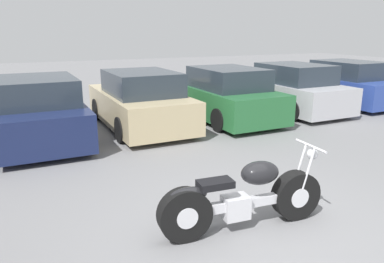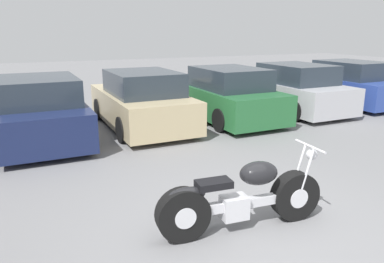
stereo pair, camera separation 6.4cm
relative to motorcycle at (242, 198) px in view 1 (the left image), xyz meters
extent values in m
plane|color=slate|center=(0.23, -0.23, -0.43)|extent=(60.00, 60.00, 0.00)
cylinder|color=black|center=(0.81, -0.08, -0.09)|extent=(0.69, 0.26, 0.67)
cylinder|color=silver|center=(0.81, -0.08, -0.09)|extent=(0.29, 0.24, 0.27)
cylinder|color=black|center=(-0.78, 0.07, -0.09)|extent=(0.69, 0.26, 0.67)
cylinder|color=silver|center=(-0.78, 0.07, -0.09)|extent=(0.29, 0.24, 0.27)
cube|color=silver|center=(0.02, 0.00, -0.08)|extent=(1.23, 0.22, 0.12)
cube|color=silver|center=(-0.10, 0.01, -0.11)|extent=(0.36, 0.27, 0.30)
ellipsoid|color=black|center=(0.24, -0.03, 0.31)|extent=(0.55, 0.40, 0.30)
cube|color=black|center=(-0.38, 0.03, 0.25)|extent=(0.46, 0.28, 0.09)
ellipsoid|color=black|center=(-0.73, 0.06, 0.16)|extent=(0.50, 0.24, 0.20)
cylinder|color=silver|center=(0.89, -0.18, 0.25)|extent=(0.22, 0.06, 0.70)
cylinder|color=silver|center=(0.91, 0.00, 0.25)|extent=(0.22, 0.06, 0.70)
cylinder|color=silver|center=(0.99, -0.09, 0.59)|extent=(0.09, 0.62, 0.03)
sphere|color=silver|center=(1.03, -0.10, 0.47)|extent=(0.15, 0.15, 0.15)
cylinder|color=silver|center=(-0.30, 0.17, -0.21)|extent=(1.23, 0.19, 0.08)
cube|color=#19234C|center=(-2.00, 5.58, 0.10)|extent=(1.83, 4.16, 0.80)
cube|color=#28333D|center=(-2.00, 5.33, 0.78)|extent=(1.61, 2.16, 0.58)
cylinder|color=black|center=(-2.85, 6.87, -0.12)|extent=(0.20, 0.61, 0.61)
cylinder|color=black|center=(-1.14, 6.87, -0.12)|extent=(0.20, 0.61, 0.61)
cylinder|color=black|center=(-2.85, 4.29, -0.12)|extent=(0.20, 0.61, 0.61)
cylinder|color=black|center=(-1.14, 4.29, -0.12)|extent=(0.20, 0.61, 0.61)
cube|color=#C6B284|center=(0.51, 5.78, 0.10)|extent=(1.83, 4.16, 0.80)
cube|color=#28333D|center=(0.51, 5.53, 0.78)|extent=(1.61, 2.16, 0.58)
cylinder|color=black|center=(-0.35, 7.07, -0.12)|extent=(0.20, 0.61, 0.61)
cylinder|color=black|center=(1.36, 7.07, -0.12)|extent=(0.20, 0.61, 0.61)
cylinder|color=black|center=(-0.35, 4.49, -0.12)|extent=(0.20, 0.61, 0.61)
cylinder|color=black|center=(1.36, 4.49, -0.12)|extent=(0.20, 0.61, 0.61)
cube|color=#286B38|center=(3.01, 5.64, 0.10)|extent=(1.83, 4.16, 0.80)
cube|color=#28333D|center=(3.01, 5.39, 0.78)|extent=(1.61, 2.16, 0.58)
cylinder|color=black|center=(2.16, 6.93, -0.12)|extent=(0.20, 0.61, 0.61)
cylinder|color=black|center=(3.87, 6.93, -0.12)|extent=(0.20, 0.61, 0.61)
cylinder|color=black|center=(2.16, 4.35, -0.12)|extent=(0.20, 0.61, 0.61)
cylinder|color=black|center=(3.87, 4.35, -0.12)|extent=(0.20, 0.61, 0.61)
cube|color=#BCBCC1|center=(5.52, 5.75, 0.10)|extent=(1.83, 4.16, 0.80)
cube|color=#28333D|center=(5.52, 5.50, 0.78)|extent=(1.61, 2.16, 0.58)
cylinder|color=black|center=(4.67, 7.04, -0.12)|extent=(0.20, 0.61, 0.61)
cylinder|color=black|center=(6.38, 7.04, -0.12)|extent=(0.20, 0.61, 0.61)
cylinder|color=black|center=(4.67, 4.46, -0.12)|extent=(0.20, 0.61, 0.61)
cylinder|color=black|center=(6.38, 4.46, -0.12)|extent=(0.20, 0.61, 0.61)
cube|color=#2D479E|center=(8.03, 5.90, 0.10)|extent=(1.83, 4.16, 0.80)
cube|color=#28333D|center=(8.03, 5.65, 0.78)|extent=(1.61, 2.16, 0.58)
cylinder|color=black|center=(7.17, 7.19, -0.12)|extent=(0.20, 0.61, 0.61)
cylinder|color=black|center=(8.88, 7.19, -0.12)|extent=(0.20, 0.61, 0.61)
cylinder|color=black|center=(7.17, 4.61, -0.12)|extent=(0.20, 0.61, 0.61)
camera|label=1|loc=(-2.50, -3.69, 2.08)|focal=35.00mm
camera|label=2|loc=(-2.44, -3.72, 2.08)|focal=35.00mm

